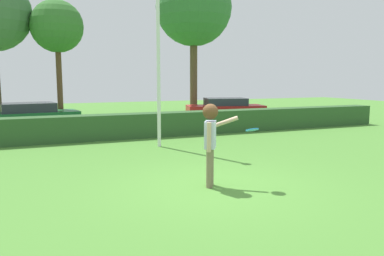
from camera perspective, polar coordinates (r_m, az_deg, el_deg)
ground_plane at (r=8.21m, az=3.70°, el=-8.86°), size 60.00×60.00×0.00m
person at (r=7.98m, az=2.85°, el=-0.98°), size 0.84×0.50×1.79m
frisbee at (r=8.03m, az=9.12°, el=-0.26°), size 0.28×0.27×0.11m
lamppost at (r=12.82m, az=-5.17°, el=13.87°), size 0.24×0.24×6.83m
hedge_row at (r=14.94m, az=-8.95°, el=0.36°), size 24.16×0.90×0.95m
parked_car_green at (r=18.12m, az=-23.54°, el=1.75°), size 4.39×2.25×1.25m
parked_car_red at (r=20.84m, az=5.07°, el=3.01°), size 4.49×2.67×1.25m
birch_tree at (r=19.38m, az=-19.80°, el=14.18°), size 2.45×2.45×5.98m
willow_tree at (r=22.47m, az=0.25°, el=17.70°), size 4.34×4.34×8.50m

